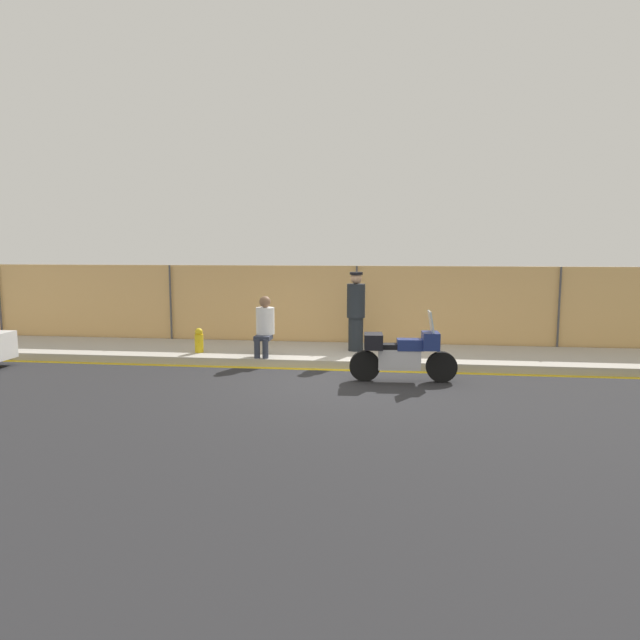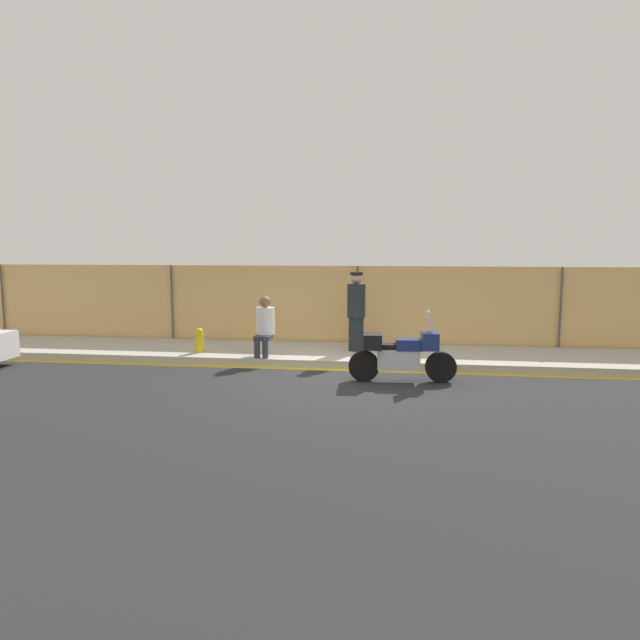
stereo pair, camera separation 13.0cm
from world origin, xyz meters
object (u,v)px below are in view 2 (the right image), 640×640
Objects in this scene: officer_standing at (356,311)px; person_seated_on_curb at (265,323)px; motorcycle at (401,354)px; fire_hydrant at (199,340)px.

officer_standing is 1.39× the size of person_seated_on_curb.
person_seated_on_curb is at bearing -156.83° from officer_standing.
motorcycle is 5.01m from fire_hydrant.
motorcycle is at bearing -25.25° from person_seated_on_curb.
officer_standing reaches higher than fire_hydrant.
person_seated_on_curb is at bearing -5.62° from fire_hydrant.
person_seated_on_curb is at bearing 150.99° from motorcycle.
person_seated_on_curb reaches higher than motorcycle.
fire_hydrant is at bearing -169.02° from officer_standing.
officer_standing is at bearing 10.98° from fire_hydrant.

